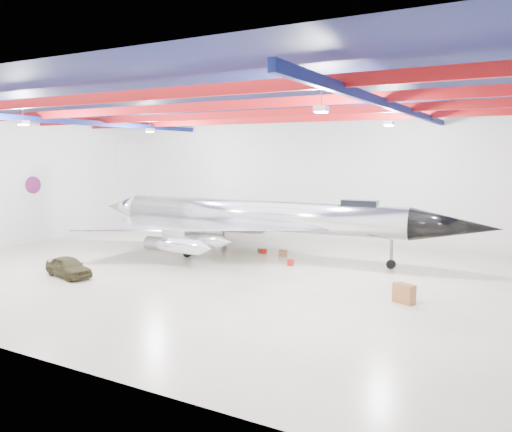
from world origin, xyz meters
The scene contains 15 objects.
floor centered at (0.00, 0.00, 0.00)m, with size 40.00×40.00×0.00m, color #B7A991.
wall_back centered at (0.00, 15.00, 5.50)m, with size 40.00×40.00×0.00m, color silver.
wall_left centered at (-20.00, 0.00, 5.50)m, with size 30.00×30.00×0.00m, color silver.
ceiling centered at (0.00, 0.00, 11.00)m, with size 40.00×40.00×0.00m, color #0A0F38.
ceiling_structure centered at (0.00, 0.00, 10.32)m, with size 39.50×29.50×1.08m.
wall_roundel centered at (-19.94, 2.00, 5.00)m, with size 1.50×1.50×0.10m, color #B21414.
jet_aircraft centered at (0.23, 5.89, 2.81)m, with size 31.38×18.81×8.55m.
jeep centered at (-7.00, -5.59, 0.64)m, with size 1.52×3.78×1.29m, color #38331C.
desk centered at (12.83, -1.06, 0.51)m, with size 1.11×0.56×1.02m, color brown.
crate_ply centered at (-4.69, 4.65, 0.16)m, with size 0.47×0.38×0.33m, color olive.
toolbox_red centered at (0.34, 6.87, 0.18)m, with size 0.51×0.41×0.35m, color #A81910.
parts_bin centered at (2.11, 6.70, 0.22)m, with size 0.64×0.51×0.45m, color olive.
crate_small centered at (-7.50, 6.72, 0.12)m, with size 0.36×0.28×0.25m, color #59595B.
tool_chest centered at (3.95, 4.10, 0.21)m, with size 0.47×0.47×0.42m, color #A81910.
spares_box centered at (-0.05, 7.02, 0.17)m, with size 0.38×0.38×0.34m, color #59595B.
Camera 1 is at (18.19, -26.91, 7.77)m, focal length 35.00 mm.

